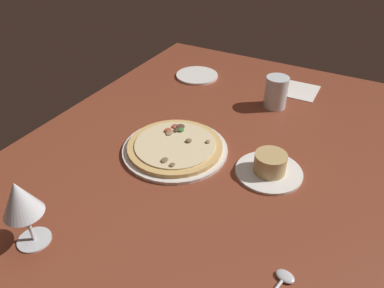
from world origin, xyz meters
The scene contains 8 objects.
dining_table centered at (0.00, 0.00, 2.00)cm, with size 150.00×110.00×4.00cm, color brown.
pizza_main centered at (3.26, -9.62, 5.21)cm, with size 31.09×31.09×3.36cm.
ramekin_on_saucer centered at (-0.43, 18.17, 6.31)cm, with size 18.27×18.27×6.28cm.
wine_glass_far centered at (47.16, -19.83, 16.13)cm, with size 8.39×8.39×16.88cm.
water_glass centered at (-36.49, 7.68, 8.76)cm, with size 7.93×7.93×11.11cm.
side_plate centered at (-45.15, -27.97, 4.45)cm, with size 16.99×16.99×0.90cm, color white.
paper_menu centered at (-52.42, 10.21, 4.15)cm, with size 14.52×17.47×0.30cm, color white.
spoon centered at (30.95, 31.59, 4.46)cm, with size 9.82×4.51×1.00cm.
Camera 1 is at (78.14, 36.84, 68.70)cm, focal length 34.47 mm.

